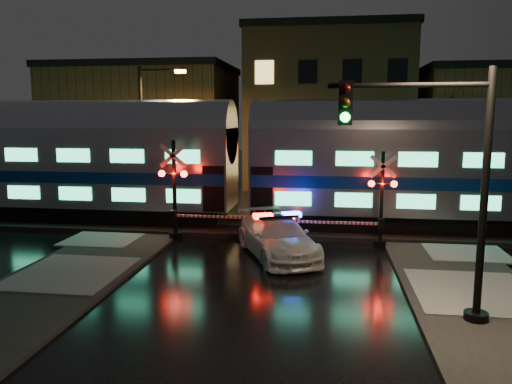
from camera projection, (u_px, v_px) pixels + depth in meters
ground at (271, 259)px, 18.96m from camera, size 120.00×120.00×0.00m
ballast at (282, 228)px, 23.84m from camera, size 90.00×4.20×0.24m
sidewalk_left at (17, 308)px, 13.99m from camera, size 4.00×20.00×0.12m
sidewalk_right at (507, 337)px, 12.17m from camera, size 4.00×20.00×0.12m
building_left at (146, 127)px, 41.63m from camera, size 14.00×10.00×9.00m
building_mid at (328, 111)px, 39.83m from camera, size 12.00×11.00×11.50m
building_right at (500, 131)px, 37.74m from camera, size 12.00×10.00×8.50m
train at (243, 159)px, 23.61m from camera, size 51.00×3.12×5.92m
police_car at (277, 237)px, 19.31m from camera, size 4.14×5.73×1.71m
crossing_signal_right at (372, 209)px, 20.42m from camera, size 5.63×0.65×3.98m
crossing_signal_left at (182, 200)px, 21.53m from camera, size 6.19×0.67×4.38m
traffic_light at (442, 191)px, 12.66m from camera, size 4.27×0.74×6.61m
streetlight at (146, 129)px, 28.20m from camera, size 2.72×0.28×8.13m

